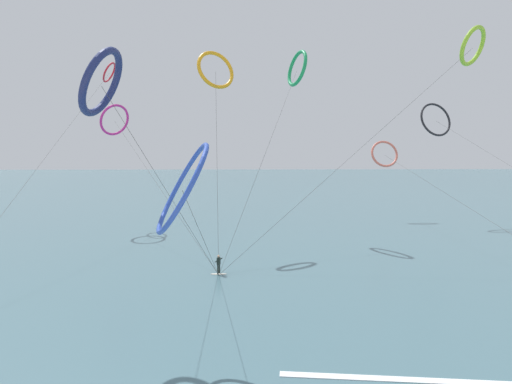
# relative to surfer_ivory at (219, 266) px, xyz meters

# --- Properties ---
(sea_water) EXTENTS (400.00, 200.00, 0.08)m
(sea_water) POSITION_rel_surfer_ivory_xyz_m (3.08, 78.92, -0.78)
(sea_water) COLOR #476B75
(sea_water) RESTS_ON ground
(surfer_ivory) EXTENTS (1.40, 0.70, 1.70)m
(surfer_ivory) POSITION_rel_surfer_ivory_xyz_m (0.00, 0.00, 0.00)
(surfer_ivory) COLOR silver
(surfer_ivory) RESTS_ON ground
(kite_amber) EXTENTS (4.93, 15.83, 21.88)m
(kite_amber) POSITION_rel_surfer_ivory_xyz_m (-1.00, 13.70, 18.80)
(kite_amber) COLOR orange
(kite_amber) RESTS_ON ground
(kite_crimson) EXTENTS (2.57, 46.74, 23.39)m
(kite_crimson) POSITION_rel_surfer_ivory_xyz_m (-17.62, 29.55, 20.95)
(kite_crimson) COLOR red
(kite_crimson) RESTS_ON ground
(kite_coral) EXTENTS (4.45, 50.82, 12.01)m
(kite_coral) POSITION_rel_surfer_ivory_xyz_m (23.62, 30.34, 9.10)
(kite_coral) COLOR #EA7260
(kite_coral) RESTS_ON ground
(kite_magenta) EXTENTS (17.27, 25.38, 16.70)m
(kite_magenta) POSITION_rel_surfer_ivory_xyz_m (-15.13, 23.09, 13.76)
(kite_magenta) COLOR #CC288E
(kite_magenta) RESTS_ON ground
(kite_charcoal) EXTENTS (5.57, 49.56, 17.49)m
(kite_charcoal) POSITION_rel_surfer_ivory_xyz_m (30.17, 27.69, 14.13)
(kite_charcoal) COLOR black
(kite_charcoal) RESTS_ON ground
(kite_navy) EXTENTS (7.27, 13.42, 16.78)m
(kite_navy) POSITION_rel_surfer_ivory_xyz_m (-5.99, -11.20, 13.92)
(kite_navy) COLOR navy
(kite_navy) RESTS_ON ground
(kite_cobalt) EXTENTS (3.87, 18.00, 11.31)m
(kite_cobalt) POSITION_rel_surfer_ivory_xyz_m (-0.87, -15.13, 8.13)
(kite_cobalt) COLOR #2647B7
(kite_cobalt) RESTS_ON ground
(kite_emerald) EXTENTS (10.30, 21.76, 23.10)m
(kite_emerald) POSITION_rel_surfer_ivory_xyz_m (8.82, 19.29, 19.95)
(kite_emerald) COLOR #199351
(kite_emerald) RESTS_ON ground
(kite_lime) EXTENTS (27.81, 10.76, 23.30)m
(kite_lime) POSITION_rel_surfer_ivory_xyz_m (25.58, 8.72, 20.45)
(kite_lime) COLOR #8CC62D
(kite_lime) RESTS_ON ground
(wave_crest_mid) EXTENTS (14.65, 2.15, 0.12)m
(wave_crest_mid) POSITION_rel_surfer_ivory_xyz_m (11.26, -18.01, -0.76)
(wave_crest_mid) COLOR white
(wave_crest_mid) RESTS_ON ground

